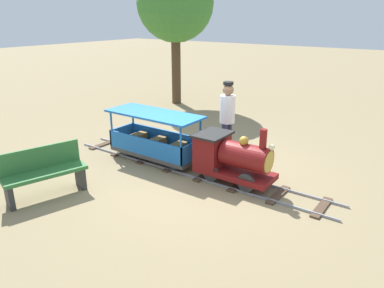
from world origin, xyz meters
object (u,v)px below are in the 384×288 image
object	(u,v)px
passenger_car	(155,141)
park_bench	(44,173)
conductor_person	(227,115)
locomotive	(231,157)
oak_tree_near	(175,4)

from	to	relation	value
passenger_car	park_bench	distance (m)	2.26
conductor_person	park_bench	size ratio (longest dim) A/B	1.19
locomotive	conductor_person	xyz separation A→B (m)	(-0.88, -0.60, 0.47)
passenger_car	park_bench	world-z (taller)	passenger_car
locomotive	oak_tree_near	world-z (taller)	oak_tree_near
conductor_person	park_bench	distance (m)	3.53
conductor_person	oak_tree_near	xyz separation A→B (m)	(-3.47, -3.97, 2.20)
passenger_car	park_bench	xyz separation A→B (m)	(2.21, -0.46, -0.01)
passenger_car	oak_tree_near	xyz separation A→B (m)	(-4.35, -2.81, 2.73)
passenger_car	park_bench	size ratio (longest dim) A/B	1.47
conductor_person	park_bench	world-z (taller)	conductor_person
conductor_person	passenger_car	bearing A→B (deg)	-52.77
oak_tree_near	passenger_car	bearing A→B (deg)	32.90
conductor_person	oak_tree_near	distance (m)	5.71
conductor_person	oak_tree_near	bearing A→B (deg)	-131.10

